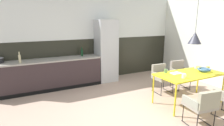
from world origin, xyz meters
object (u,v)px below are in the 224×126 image
object	(u,v)px
armchair_facing_counter	(203,103)
bottle_vinegar_dark	(20,59)
armchair_far_side	(161,74)
mug_wide_latte	(208,68)
fruit_bowl	(204,70)
mug_white_ceramic	(166,71)
refrigerator_column	(106,51)
pendant_lamp_over_table_near	(195,38)
bottle_oil_tall	(82,53)
open_book	(176,73)
mug_tall_blue	(196,67)
armchair_by_stool	(179,71)
mug_short_terracotta	(184,76)
dining_table	(189,75)

from	to	relation	value
armchair_facing_counter	bottle_vinegar_dark	size ratio (longest dim) A/B	2.48
armchair_far_side	mug_wide_latte	bearing A→B (deg)	134.13
fruit_bowl	mug_white_ceramic	xyz separation A→B (m)	(-0.93, 0.33, -0.00)
refrigerator_column	pendant_lamp_over_table_near	world-z (taller)	pendant_lamp_over_table_near
armchair_far_side	bottle_vinegar_dark	distance (m)	3.84
bottle_oil_tall	open_book	bearing A→B (deg)	-57.66
bottle_oil_tall	pendant_lamp_over_table_near	world-z (taller)	pendant_lamp_over_table_near
mug_white_ceramic	bottle_oil_tall	xyz separation A→B (m)	(-1.35, 2.31, 0.20)
armchair_far_side	open_book	bearing A→B (deg)	74.68
mug_wide_latte	refrigerator_column	bearing A→B (deg)	125.22
armchair_far_side	fruit_bowl	bearing A→B (deg)	120.56
mug_tall_blue	refrigerator_column	bearing A→B (deg)	125.38
armchair_far_side	armchair_facing_counter	world-z (taller)	armchair_far_side
open_book	bottle_oil_tall	world-z (taller)	bottle_oil_tall
mug_wide_latte	mug_white_ceramic	bearing A→B (deg)	168.40
open_book	pendant_lamp_over_table_near	size ratio (longest dim) A/B	0.21
fruit_bowl	open_book	bearing A→B (deg)	165.15
mug_wide_latte	open_book	bearing A→B (deg)	173.74
fruit_bowl	bottle_vinegar_dark	bearing A→B (deg)	149.64
refrigerator_column	armchair_by_stool	world-z (taller)	refrigerator_column
refrigerator_column	mug_wide_latte	size ratio (longest dim) A/B	16.59
armchair_far_side	mug_white_ceramic	xyz separation A→B (m)	(-0.41, -0.59, 0.29)
mug_white_ceramic	mug_short_terracotta	bearing A→B (deg)	-80.61
refrigerator_column	bottle_oil_tall	bearing A→B (deg)	173.91
open_book	mug_short_terracotta	bearing A→B (deg)	-108.32
armchair_by_stool	open_book	world-z (taller)	armchair_by_stool
mug_short_terracotta	bottle_vinegar_dark	size ratio (longest dim) A/B	0.43
fruit_bowl	mug_wide_latte	bearing A→B (deg)	18.29
dining_table	fruit_bowl	size ratio (longest dim) A/B	5.24
refrigerator_column	pendant_lamp_over_table_near	xyz separation A→B (m)	(1.04, -2.55, 0.59)
open_book	mug_white_ceramic	size ratio (longest dim) A/B	2.28
dining_table	mug_wide_latte	bearing A→B (deg)	3.50
fruit_bowl	bottle_vinegar_dark	distance (m)	4.69
armchair_by_stool	fruit_bowl	bearing A→B (deg)	85.67
mug_tall_blue	mug_white_ceramic	world-z (taller)	mug_white_ceramic
mug_tall_blue	bottle_vinegar_dark	xyz separation A→B (m)	(-4.15, 2.05, 0.22)
fruit_bowl	mug_short_terracotta	world-z (taller)	mug_short_terracotta
fruit_bowl	open_book	xyz separation A→B (m)	(-0.73, 0.19, -0.05)
armchair_by_stool	mug_tall_blue	xyz separation A→B (m)	(-0.06, -0.61, 0.27)
armchair_facing_counter	pendant_lamp_over_table_near	xyz separation A→B (m)	(0.62, 0.83, 1.11)
armchair_facing_counter	open_book	xyz separation A→B (m)	(0.33, 1.02, 0.27)
dining_table	bottle_oil_tall	xyz separation A→B (m)	(-1.84, 2.59, 0.30)
armchair_facing_counter	bottle_oil_tall	size ratio (longest dim) A/B	2.75
armchair_facing_counter	fruit_bowl	bearing A→B (deg)	46.02
mug_wide_latte	pendant_lamp_over_table_near	size ratio (longest dim) A/B	0.10
mug_white_ceramic	dining_table	bearing A→B (deg)	-30.47
pendant_lamp_over_table_near	bottle_oil_tall	bearing A→B (deg)	124.90
armchair_far_side	fruit_bowl	distance (m)	1.10
armchair_facing_counter	mug_tall_blue	distance (m)	1.66
mug_short_terracotta	bottle_vinegar_dark	bearing A→B (deg)	141.76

